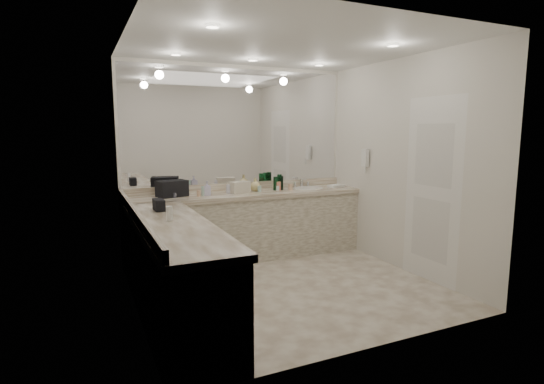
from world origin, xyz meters
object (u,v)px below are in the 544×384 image
soap_bottle_a (183,188)px  soap_bottle_b (207,188)px  cream_cosmetic_case (239,187)px  soap_bottle_c (255,184)px  wall_phone (365,158)px  sink (308,189)px  black_toiletry_bag (172,188)px  hand_towel (336,186)px

soap_bottle_a → soap_bottle_b: 0.30m
cream_cosmetic_case → soap_bottle_c: soap_bottle_c is taller
wall_phone → soap_bottle_c: 1.56m
sink → soap_bottle_b: bearing=-178.1°
soap_bottle_a → black_toiletry_bag: bearing=177.1°
hand_towel → soap_bottle_b: (-1.93, 0.02, 0.07)m
wall_phone → cream_cosmetic_case: 1.77m
soap_bottle_b → soap_bottle_c: bearing=9.5°
black_toiletry_bag → soap_bottle_c: 1.14m
hand_towel → soap_bottle_b: soap_bottle_b is taller
hand_towel → soap_bottle_a: bearing=176.9°
hand_towel → black_toiletry_bag: bearing=176.9°
sink → soap_bottle_a: soap_bottle_a is taller
cream_cosmetic_case → soap_bottle_b: 0.46m
soap_bottle_b → soap_bottle_c: soap_bottle_b is taller
soap_bottle_a → sink: bearing=-1.7°
soap_bottle_c → cream_cosmetic_case: bearing=-165.8°
wall_phone → sink: bearing=140.4°
soap_bottle_a → soap_bottle_b: size_ratio=1.08×
sink → hand_towel: (0.42, -0.07, 0.02)m
black_toiletry_bag → cream_cosmetic_case: (0.88, -0.05, -0.03)m
cream_cosmetic_case → soap_bottle_c: 0.26m
hand_towel → soap_bottle_a: (-2.21, 0.12, 0.08)m
wall_phone → cream_cosmetic_case: size_ratio=0.93×
black_toiletry_bag → soap_bottle_a: black_toiletry_bag is taller
black_toiletry_bag → cream_cosmetic_case: black_toiletry_bag is taller
soap_bottle_c → sink: bearing=-5.0°
cream_cosmetic_case → soap_bottle_b: soap_bottle_b is taller
sink → soap_bottle_b: 1.51m
soap_bottle_a → soap_bottle_c: size_ratio=1.09×
soap_bottle_a → cream_cosmetic_case: bearing=-3.7°
black_toiletry_bag → hand_towel: size_ratio=1.62×
wall_phone → soap_bottle_a: bearing=167.0°
sink → hand_towel: hand_towel is taller
black_toiletry_bag → cream_cosmetic_case: bearing=-3.6°
black_toiletry_bag → hand_towel: bearing=-3.1°
wall_phone → black_toiletry_bag: 2.62m
wall_phone → hand_towel: wall_phone is taller
sink → cream_cosmetic_case: bearing=179.7°
soap_bottle_b → cream_cosmetic_case: bearing=6.8°
hand_towel → soap_bottle_b: size_ratio=1.19×
cream_cosmetic_case → wall_phone: bearing=-30.6°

